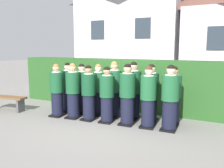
# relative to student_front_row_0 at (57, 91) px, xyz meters

# --- Properties ---
(ground_plane) EXTENTS (60.00, 60.00, 0.00)m
(ground_plane) POSITION_rel_student_front_row_0_xyz_m (1.66, 0.16, -0.77)
(ground_plane) COLOR gray
(student_front_row_0) EXTENTS (0.42, 0.49, 1.61)m
(student_front_row_0) POSITION_rel_student_front_row_0_xyz_m (0.00, 0.00, 0.00)
(student_front_row_0) COLOR black
(student_front_row_0) RESTS_ON ground
(student_front_row_1) EXTENTS (0.43, 0.54, 1.64)m
(student_front_row_1) POSITION_rel_student_front_row_0_xyz_m (0.55, 0.07, 0.01)
(student_front_row_1) COLOR black
(student_front_row_1) RESTS_ON ground
(student_front_row_2) EXTENTS (0.42, 0.50, 1.60)m
(student_front_row_2) POSITION_rel_student_front_row_0_xyz_m (1.08, 0.11, -0.01)
(student_front_row_2) COLOR black
(student_front_row_2) RESTS_ON ground
(student_front_row_3) EXTENTS (0.41, 0.47, 1.58)m
(student_front_row_3) POSITION_rel_student_front_row_0_xyz_m (1.65, 0.16, -0.02)
(student_front_row_3) COLOR black
(student_front_row_3) RESTS_ON ground
(student_front_row_4) EXTENTS (0.43, 0.53, 1.67)m
(student_front_row_4) POSITION_rel_student_front_row_0_xyz_m (2.24, 0.23, 0.03)
(student_front_row_4) COLOR black
(student_front_row_4) RESTS_ON ground
(student_front_row_5) EXTENTS (0.42, 0.53, 1.62)m
(student_front_row_5) POSITION_rel_student_front_row_0_xyz_m (2.81, 0.26, 0.01)
(student_front_row_5) COLOR black
(student_front_row_5) RESTS_ON ground
(student_front_row_6) EXTENTS (0.43, 0.53, 1.67)m
(student_front_row_6) POSITION_rel_student_front_row_0_xyz_m (3.37, 0.30, 0.03)
(student_front_row_6) COLOR black
(student_front_row_6) RESTS_ON ground
(student_rear_row_0) EXTENTS (0.42, 0.46, 1.62)m
(student_rear_row_0) POSITION_rel_student_front_row_0_xyz_m (-0.03, 0.59, 0.00)
(student_rear_row_0) COLOR black
(student_rear_row_0) RESTS_ON ground
(student_rear_row_1) EXTENTS (0.41, 0.52, 1.59)m
(student_rear_row_1) POSITION_rel_student_front_row_0_xyz_m (0.50, 0.62, -0.01)
(student_rear_row_1) COLOR black
(student_rear_row_1) RESTS_ON ground
(student_rear_row_2) EXTENTS (0.41, 0.52, 1.59)m
(student_rear_row_2) POSITION_rel_student_front_row_0_xyz_m (1.07, 0.68, -0.01)
(student_rear_row_2) COLOR black
(student_rear_row_2) RESTS_ON ground
(student_rear_row_3) EXTENTS (0.44, 0.55, 1.69)m
(student_rear_row_3) POSITION_rel_student_front_row_0_xyz_m (1.60, 0.70, 0.04)
(student_rear_row_3) COLOR black
(student_rear_row_3) RESTS_ON ground
(student_rear_row_4) EXTENTS (0.45, 0.53, 1.69)m
(student_rear_row_4) POSITION_rel_student_front_row_0_xyz_m (2.20, 0.77, 0.04)
(student_rear_row_4) COLOR black
(student_rear_row_4) RESTS_ON ground
(student_rear_row_5) EXTENTS (0.43, 0.48, 1.64)m
(student_rear_row_5) POSITION_rel_student_front_row_0_xyz_m (2.71, 0.80, 0.02)
(student_rear_row_5) COLOR black
(student_rear_row_5) RESTS_ON ground
(student_rear_row_6) EXTENTS (0.43, 0.53, 1.59)m
(student_rear_row_6) POSITION_rel_student_front_row_0_xyz_m (3.33, 0.87, -0.01)
(student_rear_row_6) COLOR black
(student_rear_row_6) RESTS_ON ground
(hedge) EXTENTS (8.75, 0.70, 1.69)m
(hedge) POSITION_rel_student_front_row_0_xyz_m (1.66, 1.83, 0.08)
(hedge) COLOR #285623
(hedge) RESTS_ON ground
(school_building_main) EXTENTS (6.74, 3.34, 6.98)m
(school_building_main) POSITION_rel_student_front_row_0_xyz_m (-1.22, 8.59, 2.82)
(school_building_main) COLOR silver
(school_building_main) RESTS_ON ground
(wooden_bench) EXTENTS (1.44, 0.56, 0.48)m
(wooden_bench) POSITION_rel_student_front_row_0_xyz_m (-1.93, -0.27, -0.42)
(wooden_bench) COLOR brown
(wooden_bench) RESTS_ON ground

